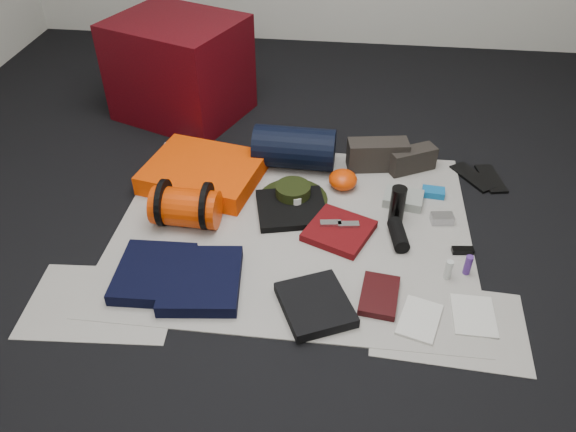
# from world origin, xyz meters

# --- Properties ---
(floor) EXTENTS (4.50, 4.50, 0.02)m
(floor) POSITION_xyz_m (0.00, 0.00, -0.01)
(floor) COLOR black
(floor) RESTS_ON ground
(newspaper_mat) EXTENTS (1.60, 1.30, 0.01)m
(newspaper_mat) POSITION_xyz_m (0.00, 0.00, 0.00)
(newspaper_mat) COLOR beige
(newspaper_mat) RESTS_ON floor
(newspaper_sheet_front_left) EXTENTS (0.61, 0.44, 0.00)m
(newspaper_sheet_front_left) POSITION_xyz_m (-0.70, -0.55, 0.00)
(newspaper_sheet_front_left) COLOR beige
(newspaper_sheet_front_left) RESTS_ON floor
(newspaper_sheet_front_right) EXTENTS (0.60, 0.43, 0.00)m
(newspaper_sheet_front_right) POSITION_xyz_m (0.65, -0.50, 0.00)
(newspaper_sheet_front_right) COLOR beige
(newspaper_sheet_front_right) RESTS_ON floor
(red_cabinet) EXTENTS (0.84, 0.78, 0.57)m
(red_cabinet) POSITION_xyz_m (-0.78, 1.01, 0.29)
(red_cabinet) COLOR #47050B
(red_cabinet) RESTS_ON floor
(sleeping_pad) EXTENTS (0.62, 0.55, 0.10)m
(sleeping_pad) POSITION_xyz_m (-0.49, 0.31, 0.06)
(sleeping_pad) COLOR #F54302
(sleeping_pad) RESTS_ON newspaper_mat
(stuff_sack) EXTENTS (0.31, 0.19, 0.18)m
(stuff_sack) POSITION_xyz_m (-0.49, -0.03, 0.09)
(stuff_sack) COLOR #CC3303
(stuff_sack) RESTS_ON newspaper_mat
(sack_strap_left) EXTENTS (0.02, 0.22, 0.22)m
(sack_strap_left) POSITION_xyz_m (-0.59, -0.03, 0.11)
(sack_strap_left) COLOR black
(sack_strap_left) RESTS_ON newspaper_mat
(sack_strap_right) EXTENTS (0.03, 0.22, 0.22)m
(sack_strap_right) POSITION_xyz_m (-0.39, -0.03, 0.11)
(sack_strap_right) COLOR black
(sack_strap_right) RESTS_ON newspaper_mat
(navy_duffel) EXTENTS (0.42, 0.23, 0.22)m
(navy_duffel) POSITION_xyz_m (-0.05, 0.50, 0.12)
(navy_duffel) COLOR black
(navy_duffel) RESTS_ON newspaper_mat
(boonie_brim) EXTENTS (0.44, 0.44, 0.01)m
(boonie_brim) POSITION_xyz_m (-0.02, 0.20, 0.01)
(boonie_brim) COLOR black
(boonie_brim) RESTS_ON newspaper_mat
(boonie_crown) EXTENTS (0.17, 0.17, 0.08)m
(boonie_crown) POSITION_xyz_m (-0.02, 0.20, 0.05)
(boonie_crown) COLOR black
(boonie_crown) RESTS_ON boonie_brim
(hiking_boot_left) EXTENTS (0.32, 0.17, 0.15)m
(hiking_boot_left) POSITION_xyz_m (0.38, 0.54, 0.08)
(hiking_boot_left) COLOR #2A2520
(hiking_boot_left) RESTS_ON newspaper_mat
(hiking_boot_right) EXTENTS (0.26, 0.20, 0.12)m
(hiking_boot_right) POSITION_xyz_m (0.56, 0.54, 0.07)
(hiking_boot_right) COLOR #2A2520
(hiking_boot_right) RESTS_ON newspaper_mat
(flip_flop_left) EXTENTS (0.22, 0.27, 0.01)m
(flip_flop_left) POSITION_xyz_m (0.87, 0.50, 0.01)
(flip_flop_left) COLOR black
(flip_flop_left) RESTS_ON floor
(flip_flop_right) EXTENTS (0.14, 0.26, 0.01)m
(flip_flop_right) POSITION_xyz_m (0.96, 0.50, 0.01)
(flip_flop_right) COLOR black
(flip_flop_right) RESTS_ON floor
(trousers_navy_a) EXTENTS (0.31, 0.35, 0.05)m
(trousers_navy_a) POSITION_xyz_m (-0.53, -0.40, 0.03)
(trousers_navy_a) COLOR black
(trousers_navy_a) RESTS_ON newspaper_mat
(trousers_navy_b) EXTENTS (0.35, 0.39, 0.06)m
(trousers_navy_b) POSITION_xyz_m (-0.33, -0.41, 0.03)
(trousers_navy_b) COLOR black
(trousers_navy_b) RESTS_ON newspaper_mat
(trousers_charcoal) EXTENTS (0.35, 0.36, 0.04)m
(trousers_charcoal) POSITION_xyz_m (0.14, -0.49, 0.03)
(trousers_charcoal) COLOR black
(trousers_charcoal) RESTS_ON newspaper_mat
(black_tshirt) EXTENTS (0.38, 0.37, 0.03)m
(black_tshirt) POSITION_xyz_m (-0.02, 0.11, 0.02)
(black_tshirt) COLOR black
(black_tshirt) RESTS_ON newspaper_mat
(red_shirt) EXTENTS (0.35, 0.35, 0.04)m
(red_shirt) POSITION_xyz_m (0.21, -0.03, 0.02)
(red_shirt) COLOR #59090C
(red_shirt) RESTS_ON newspaper_mat
(orange_stuff_sack) EXTENTS (0.18, 0.18, 0.09)m
(orange_stuff_sack) POSITION_xyz_m (0.21, 0.33, 0.05)
(orange_stuff_sack) COLOR #CC3303
(orange_stuff_sack) RESTS_ON newspaper_mat
(first_aid_pouch) EXTENTS (0.20, 0.17, 0.05)m
(first_aid_pouch) POSITION_xyz_m (0.51, 0.24, 0.03)
(first_aid_pouch) COLOR gray
(first_aid_pouch) RESTS_ON newspaper_mat
(water_bottle) EXTENTS (0.07, 0.07, 0.18)m
(water_bottle) POSITION_xyz_m (0.47, 0.11, 0.09)
(water_bottle) COLOR black
(water_bottle) RESTS_ON newspaper_mat
(speaker) EXTENTS (0.10, 0.19, 0.07)m
(speaker) POSITION_xyz_m (0.47, -0.04, 0.04)
(speaker) COLOR black
(speaker) RESTS_ON newspaper_mat
(compact_camera) EXTENTS (0.11, 0.07, 0.04)m
(compact_camera) POSITION_xyz_m (0.68, 0.11, 0.03)
(compact_camera) COLOR #A8A7AC
(compact_camera) RESTS_ON newspaper_mat
(cyan_case) EXTENTS (0.11, 0.08, 0.03)m
(cyan_case) POSITION_xyz_m (0.66, 0.32, 0.02)
(cyan_case) COLOR #0F5C98
(cyan_case) RESTS_ON newspaper_mat
(toiletry_purple) EXTENTS (0.04, 0.04, 0.09)m
(toiletry_purple) POSITION_xyz_m (0.75, -0.21, 0.05)
(toiletry_purple) COLOR #482579
(toiletry_purple) RESTS_ON newspaper_mat
(toiletry_clear) EXTENTS (0.03, 0.03, 0.09)m
(toiletry_clear) POSITION_xyz_m (0.67, -0.25, 0.05)
(toiletry_clear) COLOR #B5BAB5
(toiletry_clear) RESTS_ON newspaper_mat
(paperback_book) EXTENTS (0.17, 0.24, 0.03)m
(paperback_book) POSITION_xyz_m (0.39, -0.40, 0.02)
(paperback_book) COLOR black
(paperback_book) RESTS_ON newspaper_mat
(map_booklet) EXTENTS (0.19, 0.24, 0.01)m
(map_booklet) POSITION_xyz_m (0.54, -0.50, 0.01)
(map_booklet) COLOR beige
(map_booklet) RESTS_ON newspaper_mat
(map_printout) EXTENTS (0.16, 0.21, 0.01)m
(map_printout) POSITION_xyz_m (0.75, -0.45, 0.01)
(map_printout) COLOR beige
(map_printout) RESTS_ON newspaper_mat
(sunglasses) EXTENTS (0.10, 0.05, 0.02)m
(sunglasses) POSITION_xyz_m (0.75, -0.09, 0.02)
(sunglasses) COLOR black
(sunglasses) RESTS_ON newspaper_mat
(key_cluster) EXTENTS (0.08, 0.08, 0.01)m
(key_cluster) POSITION_xyz_m (-0.60, -0.47, 0.01)
(key_cluster) COLOR #A8A7AC
(key_cluster) RESTS_ON newspaper_mat
(tape_roll) EXTENTS (0.05, 0.05, 0.04)m
(tape_roll) POSITION_xyz_m (-0.00, 0.14, 0.06)
(tape_roll) COLOR white
(tape_roll) RESTS_ON black_tshirt
(energy_bar_a) EXTENTS (0.10, 0.05, 0.01)m
(energy_bar_a) POSITION_xyz_m (0.17, -0.01, 0.05)
(energy_bar_a) COLOR #A8A7AC
(energy_bar_a) RESTS_ON red_shirt
(energy_bar_b) EXTENTS (0.10, 0.05, 0.01)m
(energy_bar_b) POSITION_xyz_m (0.25, -0.01, 0.05)
(energy_bar_b) COLOR #A8A7AC
(energy_bar_b) RESTS_ON red_shirt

